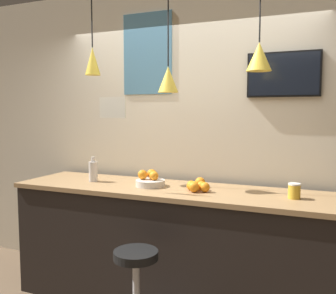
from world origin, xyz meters
name	(u,v)px	position (x,y,z in m)	size (l,w,h in m)	color
back_wall	(187,136)	(0.00, 1.20, 1.45)	(8.00, 0.06, 2.90)	beige
service_counter	(168,246)	(0.00, 0.73, 0.52)	(2.76, 0.73, 1.03)	black
bar_stool	(136,284)	(0.02, 0.09, 0.46)	(0.37, 0.37, 0.70)	#B7B7BC
fruit_bowl	(150,180)	(-0.17, 0.73, 1.09)	(0.26, 0.26, 0.14)	beige
orange_pile	(197,185)	(0.26, 0.72, 1.07)	(0.22, 0.30, 0.09)	orange
juice_bottle	(93,171)	(-0.75, 0.72, 1.13)	(0.08, 0.08, 0.23)	silver
spread_jar	(294,191)	(1.03, 0.72, 1.09)	(0.09, 0.09, 0.12)	gold
pendant_lamp_left	(93,61)	(-0.75, 0.73, 2.15)	(0.14, 0.14, 0.78)	black
pendant_lamp_middle	(168,79)	(0.00, 0.73, 1.96)	(0.17, 0.17, 0.96)	black
pendant_lamp_right	(259,56)	(0.75, 0.73, 2.10)	(0.19, 0.19, 0.81)	black
mounted_tv	(283,74)	(0.88, 1.15, 2.00)	(0.61, 0.04, 0.38)	black
hanging_menu_board	(112,108)	(-0.37, 0.45, 1.72)	(0.24, 0.01, 0.17)	white
wall_poster	(147,54)	(-0.41, 1.17, 2.25)	(0.52, 0.01, 0.79)	teal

